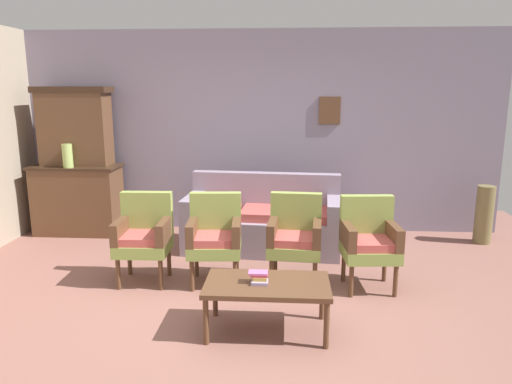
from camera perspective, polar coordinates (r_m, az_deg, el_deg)
ground_plane at (r=4.39m, az=-1.20°, el=-14.02°), size 7.68×7.68×0.00m
wall_back_with_decor at (r=6.59m, az=0.74°, el=7.09°), size 6.40×0.09×2.70m
side_cabinet at (r=6.95m, az=-20.32°, el=-0.80°), size 1.16×0.55×0.93m
cabinet_upper_hutch at (r=6.88m, az=-20.66°, el=7.36°), size 0.99×0.38×1.03m
vase_on_cabinet at (r=6.69m, az=-21.44°, el=4.02°), size 0.13×0.13×0.31m
floral_couch at (r=5.91m, az=0.83°, el=-3.65°), size 1.92×0.94×0.90m
armchair_row_middle at (r=5.01m, az=-13.11°, el=-4.83°), size 0.54×0.51×0.90m
armchair_by_doorway at (r=4.87m, az=-4.90°, el=-5.06°), size 0.55×0.53×0.90m
armchair_near_couch_end at (r=4.86m, az=4.64°, el=-5.09°), size 0.55×0.53×0.90m
armchair_near_cabinet at (r=4.85m, az=13.25°, el=-5.41°), size 0.56×0.53×0.90m
coffee_table at (r=3.93m, az=1.34°, el=-11.27°), size 1.00×0.56×0.42m
book_stack_on_table at (r=3.89m, az=0.40°, el=-10.11°), size 0.16×0.13×0.09m
floor_vase_by_wall at (r=6.75m, az=25.40°, el=-2.43°), size 0.22×0.22×0.74m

